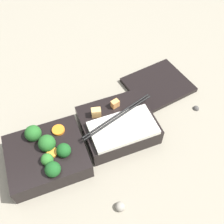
{
  "coord_description": "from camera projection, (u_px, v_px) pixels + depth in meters",
  "views": [
    {
      "loc": [
        -0.06,
        -0.33,
        0.58
      ],
      "look_at": [
        0.08,
        0.05,
        0.05
      ],
      "focal_mm": 42.0,
      "sensor_mm": 36.0,
      "label": 1
    }
  ],
  "objects": [
    {
      "name": "pebble_0",
      "position": [
        196.0,
        108.0,
        0.74
      ],
      "size": [
        0.02,
        0.02,
        0.02
      ],
      "primitive_type": "sphere",
      "color": "#474442",
      "rests_on": "ground_plane"
    },
    {
      "name": "ground_plane",
      "position": [
        88.0,
        148.0,
        0.66
      ],
      "size": [
        3.0,
        3.0,
        0.0
      ],
      "primitive_type": "plane",
      "color": "gray"
    },
    {
      "name": "bento_tray_vegetable",
      "position": [
        47.0,
        155.0,
        0.62
      ],
      "size": [
        0.18,
        0.16,
        0.08
      ],
      "color": "black",
      "rests_on": "ground_plane"
    },
    {
      "name": "bento_lid",
      "position": [
        158.0,
        85.0,
        0.79
      ],
      "size": [
        0.2,
        0.18,
        0.01
      ],
      "primitive_type": "cube",
      "rotation": [
        0.0,
        0.0,
        0.16
      ],
      "color": "black",
      "rests_on": "ground_plane"
    },
    {
      "name": "bento_tray_rice",
      "position": [
        118.0,
        125.0,
        0.67
      ],
      "size": [
        0.21,
        0.16,
        0.07
      ],
      "color": "black",
      "rests_on": "ground_plane"
    },
    {
      "name": "pebble_1",
      "position": [
        120.0,
        207.0,
        0.57
      ],
      "size": [
        0.02,
        0.02,
        0.02
      ],
      "primitive_type": "sphere",
      "color": "gray",
      "rests_on": "ground_plane"
    }
  ]
}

